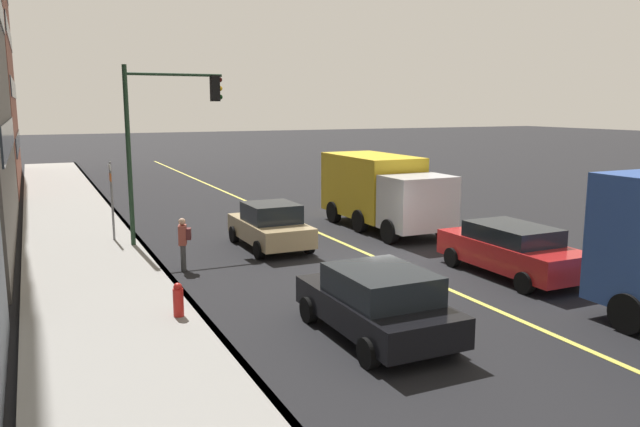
{
  "coord_description": "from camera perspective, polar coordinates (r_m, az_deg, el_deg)",
  "views": [
    {
      "loc": [
        -16.31,
        10.0,
        4.92
      ],
      "look_at": [
        -0.29,
        2.51,
        1.82
      ],
      "focal_mm": 34.73,
      "sensor_mm": 36.0,
      "label": 1
    }
  ],
  "objects": [
    {
      "name": "lane_stripe_center",
      "position": [
        19.75,
        6.26,
        -4.53
      ],
      "size": [
        80.0,
        0.16,
        0.01
      ],
      "primitive_type": "cube",
      "color": "#D8CC4C",
      "rests_on": "ground"
    },
    {
      "name": "curb_edge",
      "position": [
        17.33,
        -13.06,
        -6.56
      ],
      "size": [
        80.0,
        0.16,
        0.15
      ],
      "primitive_type": "cube",
      "color": "slate",
      "rests_on": "ground"
    },
    {
      "name": "traffic_light_mast",
      "position": [
        22.16,
        -14.25,
        7.85
      ],
      "size": [
        0.28,
        3.41,
        6.26
      ],
      "color": "#1E3823",
      "rests_on": "ground"
    },
    {
      "name": "street_sign_post",
      "position": [
        23.24,
        -18.64,
        1.55
      ],
      "size": [
        0.6,
        0.08,
        2.97
      ],
      "color": "slate",
      "rests_on": "ground"
    },
    {
      "name": "fire_hydrant",
      "position": [
        14.65,
        -12.92,
        -8.03
      ],
      "size": [
        0.24,
        0.24,
        0.94
      ],
      "color": "red",
      "rests_on": "ground"
    },
    {
      "name": "car_red",
      "position": [
        18.83,
        17.18,
        -3.16
      ],
      "size": [
        4.69,
        2.0,
        1.52
      ],
      "color": "red",
      "rests_on": "ground"
    },
    {
      "name": "truck_yellow",
      "position": [
        24.92,
        5.71,
        2.18
      ],
      "size": [
        6.63,
        2.6,
        2.91
      ],
      "color": "silver",
      "rests_on": "ground"
    },
    {
      "name": "car_tan",
      "position": [
        21.56,
        -4.61,
        -1.13
      ],
      "size": [
        4.1,
        1.99,
        1.6
      ],
      "color": "tan",
      "rests_on": "ground"
    },
    {
      "name": "pedestrian_with_backpack",
      "position": [
        19.02,
        -12.47,
        -2.42
      ],
      "size": [
        0.43,
        0.44,
        1.6
      ],
      "color": "#383838",
      "rests_on": "ground"
    },
    {
      "name": "ground",
      "position": [
        19.75,
        6.26,
        -4.55
      ],
      "size": [
        200.0,
        200.0,
        0.0
      ],
      "primitive_type": "plane",
      "color": "black"
    },
    {
      "name": "sidewalk_slab",
      "position": [
        17.07,
        -19.27,
        -7.12
      ],
      "size": [
        80.0,
        3.92,
        0.15
      ],
      "primitive_type": "cube",
      "color": "gray",
      "rests_on": "ground"
    },
    {
      "name": "car_black",
      "position": [
        13.37,
        5.3,
        -8.1
      ],
      "size": [
        4.2,
        2.12,
        1.53
      ],
      "color": "black",
      "rests_on": "ground"
    }
  ]
}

